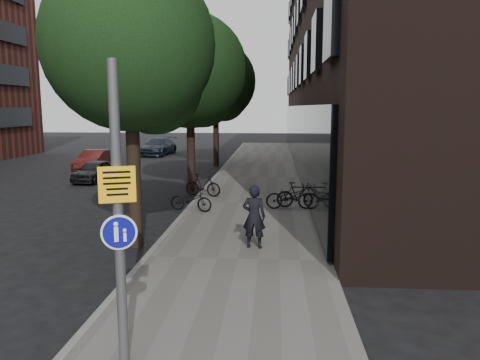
# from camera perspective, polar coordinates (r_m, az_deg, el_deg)

# --- Properties ---
(ground) EXTENTS (120.00, 120.00, 0.00)m
(ground) POSITION_cam_1_polar(r_m,az_deg,el_deg) (8.45, -3.89, -17.42)
(ground) COLOR black
(ground) RESTS_ON ground
(sidewalk) EXTENTS (4.50, 60.00, 0.12)m
(sidewalk) POSITION_cam_1_polar(r_m,az_deg,el_deg) (17.90, 1.41, -2.97)
(sidewalk) COLOR #5F5D58
(sidewalk) RESTS_ON ground
(curb_edge) EXTENTS (0.15, 60.00, 0.13)m
(curb_edge) POSITION_cam_1_polar(r_m,az_deg,el_deg) (18.15, -5.72, -2.83)
(curb_edge) COLOR slate
(curb_edge) RESTS_ON ground
(building_right_dark_brick) EXTENTS (12.00, 40.00, 18.00)m
(building_right_dark_brick) POSITION_cam_1_polar(r_m,az_deg,el_deg) (30.86, 19.02, 18.26)
(building_right_dark_brick) COLOR black
(building_right_dark_brick) RESTS_ON ground
(street_tree_near) EXTENTS (4.40, 4.40, 7.50)m
(street_tree_near) POSITION_cam_1_polar(r_m,az_deg,el_deg) (12.74, -12.79, 14.84)
(street_tree_near) COLOR black
(street_tree_near) RESTS_ON ground
(street_tree_mid) EXTENTS (5.00, 5.00, 7.80)m
(street_tree_mid) POSITION_cam_1_polar(r_m,az_deg,el_deg) (21.00, -5.89, 12.61)
(street_tree_mid) COLOR black
(street_tree_mid) RESTS_ON ground
(street_tree_far) EXTENTS (5.00, 5.00, 7.80)m
(street_tree_far) POSITION_cam_1_polar(r_m,az_deg,el_deg) (29.89, -2.82, 11.53)
(street_tree_far) COLOR black
(street_tree_far) RESTS_ON ground
(signpost) EXTENTS (0.47, 0.19, 4.25)m
(signpost) POSITION_cam_1_polar(r_m,az_deg,el_deg) (6.63, -14.61, -4.27)
(signpost) COLOR #595B5E
(signpost) RESTS_ON sidewalk
(pedestrian) EXTENTS (0.64, 0.45, 1.65)m
(pedestrian) POSITION_cam_1_polar(r_m,az_deg,el_deg) (12.10, 1.72, -4.47)
(pedestrian) COLOR black
(pedestrian) RESTS_ON sidewalk
(parked_bike_facade_near) EXTENTS (1.77, 0.72, 0.91)m
(parked_bike_facade_near) POSITION_cam_1_polar(r_m,az_deg,el_deg) (16.81, 6.14, -2.01)
(parked_bike_facade_near) COLOR black
(parked_bike_facade_near) RESTS_ON sidewalk
(parked_bike_facade_far) EXTENTS (1.60, 0.56, 0.94)m
(parked_bike_facade_far) POSITION_cam_1_polar(r_m,az_deg,el_deg) (17.03, 7.12, -1.83)
(parked_bike_facade_far) COLOR black
(parked_bike_facade_far) RESTS_ON sidewalk
(parked_bike_curb_near) EXTENTS (1.64, 0.91, 0.82)m
(parked_bike_curb_near) POSITION_cam_1_polar(r_m,az_deg,el_deg) (16.48, -6.01, -2.38)
(parked_bike_curb_near) COLOR black
(parked_bike_curb_near) RESTS_ON sidewalk
(parked_bike_curb_far) EXTENTS (1.59, 0.79, 0.92)m
(parked_bike_curb_far) POSITION_cam_1_polar(r_m,az_deg,el_deg) (19.16, -4.55, -0.62)
(parked_bike_curb_far) COLOR black
(parked_bike_curb_far) RESTS_ON sidewalk
(parked_car_near) EXTENTS (1.57, 3.27, 1.08)m
(parked_car_near) POSITION_cam_1_polar(r_m,az_deg,el_deg) (24.75, -17.31, 1.07)
(parked_car_near) COLOR black
(parked_car_near) RESTS_ON ground
(parked_car_mid) EXTENTS (1.29, 3.69, 1.22)m
(parked_car_mid) POSITION_cam_1_polar(r_m,az_deg,el_deg) (28.94, -17.34, 2.29)
(parked_car_mid) COLOR #551B18
(parked_car_mid) RESTS_ON ground
(parked_car_far) EXTENTS (2.27, 4.75, 1.34)m
(parked_car_far) POSITION_cam_1_polar(r_m,az_deg,el_deg) (37.32, -9.87, 4.06)
(parked_car_far) COLOR #1C2332
(parked_car_far) RESTS_ON ground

